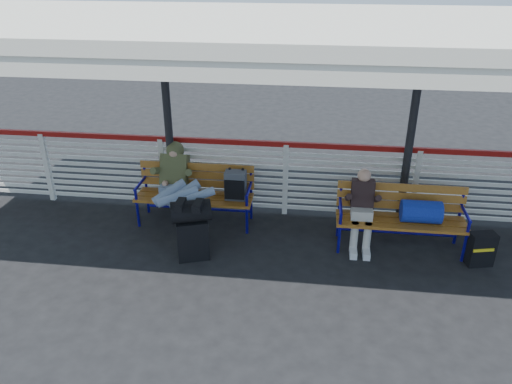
# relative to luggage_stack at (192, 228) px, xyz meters

# --- Properties ---
(ground) EXTENTS (60.00, 60.00, 0.00)m
(ground) POSITION_rel_luggage_stack_xyz_m (1.17, -0.44, -0.48)
(ground) COLOR black
(ground) RESTS_ON ground
(fence) EXTENTS (12.08, 0.08, 1.24)m
(fence) POSITION_rel_luggage_stack_xyz_m (1.17, 1.46, 0.18)
(fence) COLOR silver
(fence) RESTS_ON ground
(canopy) EXTENTS (12.60, 3.60, 3.16)m
(canopy) POSITION_rel_luggage_stack_xyz_m (1.17, 0.43, 2.56)
(canopy) COLOR silver
(canopy) RESTS_ON ground
(luggage_stack) EXTENTS (0.60, 0.45, 0.88)m
(luggage_stack) POSITION_rel_luggage_stack_xyz_m (0.00, 0.00, 0.00)
(luggage_stack) COLOR black
(luggage_stack) RESTS_ON ground
(bench_left) EXTENTS (1.80, 0.56, 0.92)m
(bench_left) POSITION_rel_luggage_stack_xyz_m (-0.01, 1.03, 0.11)
(bench_left) COLOR #AC6F21
(bench_left) RESTS_ON ground
(bench_right) EXTENTS (1.80, 0.56, 0.92)m
(bench_right) POSITION_rel_luggage_stack_xyz_m (2.98, 0.64, 0.10)
(bench_right) COLOR #AC6F21
(bench_right) RESTS_ON ground
(traveler_man) EXTENTS (0.93, 1.64, 0.77)m
(traveler_man) POSITION_rel_luggage_stack_xyz_m (-0.35, 0.69, 0.25)
(traveler_man) COLOR #8098AD
(traveler_man) RESTS_ON ground
(companion_person) EXTENTS (0.32, 0.66, 1.15)m
(companion_person) POSITION_rel_luggage_stack_xyz_m (2.31, 0.62, 0.12)
(companion_person) COLOR #BBB6AA
(companion_person) RESTS_ON ground
(suitcase_side) EXTENTS (0.38, 0.28, 0.48)m
(suitcase_side) POSITION_rel_luggage_stack_xyz_m (3.91, 0.33, -0.24)
(suitcase_side) COLOR black
(suitcase_side) RESTS_ON ground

